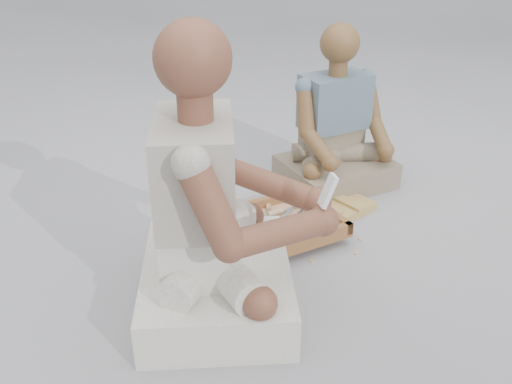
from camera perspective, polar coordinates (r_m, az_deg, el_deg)
name	(u,v)px	position (r m, az deg, el deg)	size (l,w,h in m)	color
ground	(291,265)	(2.28, 3.53, -7.32)	(60.00, 60.00, 0.00)	#A1A1A6
carved_panel	(305,210)	(2.63, 4.95, -1.82)	(0.57, 0.38, 0.04)	olive
tool_tray	(279,226)	(2.42, 2.32, -3.39)	(0.52, 0.44, 0.06)	brown
chisel_0	(298,203)	(2.58, 4.19, -1.12)	(0.18, 0.15, 0.02)	silver
chisel_1	(324,230)	(2.39, 6.80, -3.78)	(0.11, 0.20, 0.02)	silver
chisel_2	(307,205)	(2.56, 5.12, -1.34)	(0.19, 0.15, 0.02)	silver
chisel_3	(297,206)	(2.56, 4.17, -1.45)	(0.22, 0.06, 0.02)	silver
chisel_4	(308,220)	(2.46, 5.24, -2.79)	(0.19, 0.14, 0.02)	silver
chisel_5	(308,233)	(2.35, 5.17, -4.07)	(0.10, 0.21, 0.02)	silver
chisel_6	(270,214)	(2.47, 1.46, -2.18)	(0.22, 0.06, 0.02)	silver
chisel_7	(268,207)	(2.55, 1.23, -1.50)	(0.10, 0.21, 0.02)	silver
chisel_8	(267,237)	(2.33, 1.09, -4.48)	(0.07, 0.22, 0.02)	silver
chisel_9	(290,235)	(2.32, 3.38, -4.34)	(0.22, 0.08, 0.02)	silver
wood_chip_0	(257,208)	(2.68, 0.12, -1.59)	(0.02, 0.01, 0.00)	tan
wood_chip_1	(225,217)	(2.60, -3.15, -2.54)	(0.02, 0.01, 0.00)	tan
wood_chip_2	(311,261)	(2.31, 5.56, -6.89)	(0.02, 0.01, 0.00)	tan
wood_chip_3	(252,212)	(2.64, -0.36, -2.03)	(0.02, 0.01, 0.00)	tan
wood_chip_4	(296,248)	(2.39, 3.98, -5.56)	(0.02, 0.01, 0.00)	tan
wood_chip_5	(356,253)	(2.38, 10.01, -6.04)	(0.02, 0.01, 0.00)	tan
wood_chip_6	(361,239)	(2.48, 10.43, -4.69)	(0.02, 0.01, 0.00)	tan
wood_chip_7	(272,214)	(2.63, 1.64, -2.18)	(0.02, 0.01, 0.00)	tan
wood_chip_8	(220,206)	(2.69, -3.66, -1.43)	(0.02, 0.01, 0.00)	tan
wood_chip_9	(279,215)	(2.62, 2.28, -2.29)	(0.02, 0.01, 0.00)	tan
wood_chip_10	(238,199)	(2.76, -1.81, -0.68)	(0.02, 0.01, 0.00)	tan
wood_chip_11	(193,216)	(2.62, -6.31, -2.39)	(0.02, 0.01, 0.00)	tan
wood_chip_12	(255,208)	(2.68, -0.09, -1.57)	(0.02, 0.01, 0.00)	tan
wood_chip_13	(275,217)	(2.60, 1.92, -2.52)	(0.02, 0.01, 0.00)	tan
wood_chip_14	(270,230)	(2.50, 1.43, -3.85)	(0.02, 0.01, 0.00)	tan
craftsman	(213,221)	(1.91, -4.33, -2.88)	(0.75, 0.77, 1.00)	silver
companion	(336,134)	(2.83, 8.05, 5.75)	(0.54, 0.45, 0.80)	#83715E
mobile_phone	(328,191)	(1.82, 7.22, 0.13)	(0.06, 0.05, 0.11)	white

